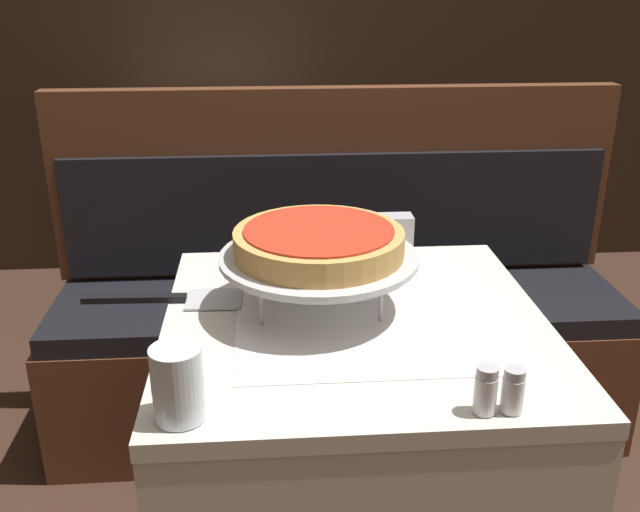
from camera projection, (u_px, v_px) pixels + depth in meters
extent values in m
cube|color=beige|center=(355.00, 326.00, 1.29)|extent=(0.69, 0.69, 0.03)
cube|color=white|center=(355.00, 318.00, 1.29)|extent=(0.43, 0.43, 0.00)
cube|color=beige|center=(354.00, 373.00, 1.33)|extent=(0.69, 0.69, 0.17)
cube|color=#4C331E|center=(208.00, 409.00, 1.70)|extent=(0.05, 0.05, 0.72)
cube|color=#4C331E|center=(463.00, 398.00, 1.74)|extent=(0.05, 0.05, 0.72)
cube|color=beige|center=(218.00, 136.00, 2.75)|extent=(0.70, 0.70, 0.03)
cube|color=white|center=(217.00, 132.00, 2.74)|extent=(0.44, 0.44, 0.00)
cube|color=beige|center=(219.00, 153.00, 2.77)|extent=(0.70, 0.70, 0.11)
cube|color=#4C331E|center=(130.00, 259.00, 2.57)|extent=(0.05, 0.05, 0.72)
cube|color=#4C331E|center=(305.00, 254.00, 2.62)|extent=(0.05, 0.05, 0.72)
cube|color=#4C331E|center=(154.00, 205.00, 3.16)|extent=(0.05, 0.05, 0.72)
cube|color=#4C331E|center=(297.00, 202.00, 3.20)|extent=(0.05, 0.05, 0.72)
cube|color=brown|center=(339.00, 370.00, 2.17)|extent=(1.68, 0.45, 0.39)
cube|color=black|center=(340.00, 304.00, 2.09)|extent=(1.64, 0.44, 0.06)
cube|color=brown|center=(335.00, 182.00, 2.15)|extent=(1.68, 0.06, 0.57)
cube|color=black|center=(336.00, 213.00, 2.15)|extent=(1.61, 0.02, 0.36)
cube|color=black|center=(298.00, 2.00, 3.07)|extent=(6.00, 0.04, 2.40)
cylinder|color=#ADADB2|center=(314.00, 260.00, 1.42)|extent=(0.01, 0.01, 0.09)
cylinder|color=#ADADB2|center=(261.00, 302.00, 1.25)|extent=(0.01, 0.01, 0.09)
cylinder|color=#ADADB2|center=(381.00, 298.00, 1.26)|extent=(0.01, 0.01, 0.09)
cylinder|color=#ADADB2|center=(319.00, 264.00, 1.29)|extent=(0.25, 0.25, 0.01)
cylinder|color=silver|center=(319.00, 261.00, 1.29)|extent=(0.35, 0.35, 0.01)
cylinder|color=silver|center=(319.00, 257.00, 1.29)|extent=(0.36, 0.36, 0.01)
cylinder|color=tan|center=(319.00, 243.00, 1.28)|extent=(0.31, 0.31, 0.05)
cylinder|color=red|center=(319.00, 230.00, 1.27)|extent=(0.27, 0.27, 0.01)
cube|color=#BCBCC1|center=(215.00, 299.00, 1.36)|extent=(0.11, 0.09, 0.00)
cube|color=black|center=(134.00, 298.00, 1.35)|extent=(0.20, 0.03, 0.01)
cylinder|color=silver|center=(178.00, 383.00, 0.98)|extent=(0.07, 0.07, 0.11)
cylinder|color=silver|center=(485.00, 394.00, 1.00)|extent=(0.03, 0.03, 0.06)
cylinder|color=#B7B7BC|center=(488.00, 372.00, 0.99)|extent=(0.03, 0.03, 0.02)
cylinder|color=silver|center=(512.00, 394.00, 1.01)|extent=(0.03, 0.03, 0.05)
cylinder|color=#B7B7BC|center=(515.00, 374.00, 1.00)|extent=(0.03, 0.03, 0.01)
cube|color=#B2B2B7|center=(389.00, 235.00, 1.56)|extent=(0.10, 0.05, 0.09)
cube|color=black|center=(241.00, 132.00, 2.66)|extent=(0.13, 0.13, 0.03)
cylinder|color=black|center=(240.00, 112.00, 2.63)|extent=(0.01, 0.01, 0.12)
cylinder|color=#99194C|center=(241.00, 114.00, 2.67)|extent=(0.04, 0.04, 0.09)
cylinder|color=red|center=(240.00, 118.00, 2.59)|extent=(0.04, 0.04, 0.09)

